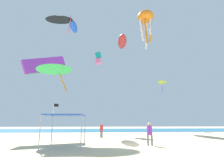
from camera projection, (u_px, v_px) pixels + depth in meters
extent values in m
cube|color=beige|center=(135.00, 145.00, 15.20)|extent=(110.00, 110.00, 0.10)
cube|color=#1E6B93|center=(113.00, 130.00, 41.84)|extent=(110.00, 18.17, 0.03)
cylinder|color=#B2B2B7|center=(40.00, 132.00, 12.18)|extent=(0.07, 0.07, 2.42)
cylinder|color=#B2B2B7|center=(81.00, 132.00, 12.37)|extent=(0.07, 0.07, 2.42)
cylinder|color=#B2B2B7|center=(52.00, 130.00, 15.30)|extent=(0.07, 0.07, 2.42)
cylinder|color=#B2B2B7|center=(85.00, 130.00, 15.49)|extent=(0.07, 0.07, 2.42)
cube|color=blue|center=(66.00, 115.00, 14.10)|extent=(2.90, 3.27, 0.06)
cylinder|color=slate|center=(148.00, 140.00, 14.72)|extent=(0.17, 0.17, 0.84)
cylinder|color=slate|center=(152.00, 140.00, 14.72)|extent=(0.17, 0.17, 0.84)
cylinder|color=purple|center=(149.00, 130.00, 14.88)|extent=(0.44, 0.44, 0.73)
sphere|color=tan|center=(149.00, 124.00, 14.99)|extent=(0.28, 0.28, 0.28)
cylinder|color=slate|center=(101.00, 134.00, 22.12)|extent=(0.16, 0.16, 0.81)
cylinder|color=slate|center=(102.00, 134.00, 22.40)|extent=(0.16, 0.16, 0.81)
cylinder|color=red|center=(101.00, 128.00, 22.42)|extent=(0.42, 0.42, 0.70)
sphere|color=tan|center=(102.00, 124.00, 22.52)|extent=(0.26, 0.26, 0.26)
cylinder|color=silver|center=(53.00, 121.00, 21.17)|extent=(0.06, 0.06, 4.08)
cube|color=black|center=(56.00, 105.00, 21.58)|extent=(0.55, 0.02, 0.35)
ellipsoid|color=blue|center=(74.00, 27.00, 40.25)|extent=(1.70, 5.11, 1.50)
cone|color=black|center=(74.00, 24.00, 40.41)|extent=(0.78, 0.77, 0.54)
cone|color=black|center=(59.00, 18.00, 32.58)|extent=(5.86, 5.91, 2.03)
cylinder|color=pink|center=(70.00, 24.00, 31.94)|extent=(0.34, 0.78, 3.81)
cube|color=purple|center=(45.00, 65.00, 24.37)|extent=(4.93, 4.59, 3.85)
cube|color=green|center=(45.00, 70.00, 24.19)|extent=(3.64, 3.47, 2.12)
cube|color=teal|center=(98.00, 55.00, 34.74)|extent=(1.39, 1.19, 1.20)
cube|color=pink|center=(98.00, 62.00, 34.47)|extent=(1.39, 1.19, 1.20)
ellipsoid|color=orange|center=(146.00, 17.00, 32.12)|extent=(4.07, 4.07, 2.08)
cylinder|color=orange|center=(142.00, 30.00, 32.25)|extent=(0.54, 0.56, 3.23)
cylinder|color=white|center=(142.00, 30.00, 31.31)|extent=(0.73, 0.41, 4.18)
cylinder|color=orange|center=(146.00, 30.00, 30.62)|extent=(0.48, 0.81, 5.14)
cylinder|color=white|center=(150.00, 26.00, 31.06)|extent=(0.54, 0.56, 3.23)
cylinder|color=orange|center=(151.00, 31.00, 31.79)|extent=(0.73, 0.41, 4.18)
cylinder|color=white|center=(146.00, 35.00, 32.29)|extent=(0.48, 0.81, 5.14)
cube|color=yellow|center=(162.00, 82.00, 43.43)|extent=(2.52, 2.51, 0.43)
cylinder|color=purple|center=(162.00, 88.00, 43.11)|extent=(0.12, 0.12, 1.93)
ellipsoid|color=red|center=(122.00, 42.00, 45.30)|extent=(3.19, 7.57, 2.59)
cone|color=blue|center=(122.00, 38.00, 45.54)|extent=(1.31, 1.17, 0.99)
cone|color=green|center=(54.00, 67.00, 20.39)|extent=(5.23, 5.21, 0.98)
cylinder|color=orange|center=(62.00, 81.00, 21.70)|extent=(1.47, 0.73, 2.85)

